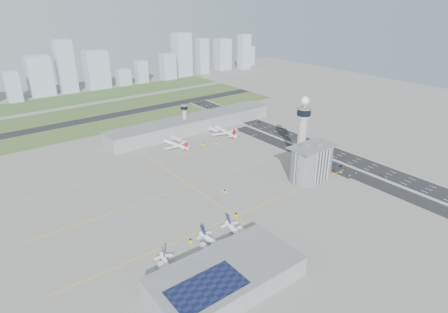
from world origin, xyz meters
TOP-DOWN VIEW (x-y plane):
  - ground at (0.00, 0.00)m, footprint 1000.00×1000.00m
  - grass_strip_0 at (-20.00, 225.00)m, footprint 480.00×50.00m
  - grass_strip_1 at (-20.00, 300.00)m, footprint 480.00×60.00m
  - grass_strip_2 at (-20.00, 380.00)m, footprint 480.00×70.00m
  - runway at (-20.00, 262.00)m, footprint 480.00×22.00m
  - highway at (115.00, 0.00)m, footprint 28.00×500.00m
  - barrier_left at (101.00, 0.00)m, footprint 0.60×500.00m
  - barrier_right at (129.00, 0.00)m, footprint 0.60×500.00m
  - landside_road at (90.00, -10.00)m, footprint 18.00×260.00m
  - parking_lot at (88.00, -22.00)m, footprint 20.00×44.00m
  - taxiway_line_h_0 at (-40.00, -30.00)m, footprint 260.00×0.60m
  - taxiway_line_h_1 at (-40.00, 30.00)m, footprint 260.00×0.60m
  - taxiway_line_h_2 at (-40.00, 90.00)m, footprint 260.00×0.60m
  - taxiway_line_v at (-40.00, 30.00)m, footprint 0.60×260.00m
  - control_tower at (72.00, 8.00)m, footprint 14.00×14.00m
  - secondary_tower at (30.00, 150.00)m, footprint 8.60×8.60m
  - admin_building at (51.99, -22.00)m, footprint 42.00×24.00m
  - terminal_pier at (40.00, 148.00)m, footprint 210.00×32.00m
  - near_terminal at (-88.07, -82.02)m, footprint 84.00×42.00m
  - airplane_near_a at (-109.57, -55.70)m, footprint 38.27×41.64m
  - airplane_near_b at (-71.78, -53.70)m, footprint 33.80×38.62m
  - airplane_near_c at (-55.25, -55.85)m, footprint 39.50×44.35m
  - airplane_far_a at (-4.63, 113.22)m, footprint 37.76×41.89m
  - airplane_far_b at (60.95, 113.05)m, footprint 38.49×44.39m
  - jet_bridge_near_0 at (-113.00, -61.00)m, footprint 5.39×14.31m
  - jet_bridge_near_1 at (-83.00, -61.00)m, footprint 5.39×14.31m
  - jet_bridge_near_2 at (-53.00, -61.00)m, footprint 5.39×14.31m
  - jet_bridge_far_0 at (2.00, 132.00)m, footprint 5.39×14.31m
  - jet_bridge_far_1 at (52.00, 132.00)m, footprint 5.39×14.31m
  - tug_0 at (-106.85, -38.79)m, footprint 4.44×4.11m
  - tug_1 at (-81.86, -35.59)m, footprint 3.03×3.52m
  - tug_2 at (-38.08, -29.35)m, footprint 3.86×3.69m
  - tug_3 at (-23.19, 3.83)m, footprint 2.36×3.39m
  - tug_4 at (22.53, 101.16)m, footprint 4.37×4.28m
  - tug_5 at (36.32, 95.11)m, footprint 3.87×3.80m
  - car_lot_0 at (84.04, -40.33)m, footprint 3.48×1.79m
  - car_lot_1 at (82.77, -32.28)m, footprint 3.65×1.77m
  - car_lot_2 at (81.97, -25.46)m, footprint 4.37×2.27m
  - car_lot_3 at (82.70, -18.19)m, footprint 4.15×1.94m
  - car_lot_4 at (82.98, -12.41)m, footprint 4.03×2.05m
  - car_lot_5 at (82.90, -4.38)m, footprint 3.82×1.65m
  - car_lot_6 at (92.79, -41.35)m, footprint 4.83×2.57m
  - car_lot_7 at (93.83, -31.24)m, footprint 4.10×1.85m
  - car_lot_8 at (93.84, -23.78)m, footprint 3.73×1.50m
  - car_lot_9 at (92.09, -17.77)m, footprint 3.92×1.68m
  - car_lot_10 at (93.16, -11.99)m, footprint 4.46×2.58m
  - car_lot_11 at (92.87, -6.89)m, footprint 4.05×1.66m
  - car_hw_0 at (107.18, -58.76)m, footprint 1.68×3.70m
  - car_hw_1 at (115.05, 41.39)m, footprint 1.73×3.80m
  - car_hw_2 at (122.59, 120.84)m, footprint 2.18×4.30m
  - car_hw_4 at (107.72, 182.33)m, footprint 1.85×3.84m
  - skyline_bldg_6 at (-102.68, 417.90)m, footprint 20.04×16.03m
  - skyline_bldg_7 at (-59.44, 436.89)m, footprint 35.76×28.61m
  - skyline_bldg_8 at (-19.42, 431.56)m, footprint 26.33×21.06m
  - skyline_bldg_9 at (30.27, 432.32)m, footprint 36.96×29.57m
  - skyline_bldg_10 at (73.27, 423.68)m, footprint 23.01×18.41m
  - skyline_bldg_11 at (108.28, 423.34)m, footprint 20.22×16.18m
  - skyline_bldg_12 at (162.17, 421.29)m, footprint 26.14×20.92m
  - skyline_bldg_13 at (201.27, 433.27)m, footprint 32.26×25.81m
  - skyline_bldg_14 at (244.74, 426.38)m, footprint 21.59×17.28m
  - skyline_bldg_15 at (302.83, 435.54)m, footprint 30.25×24.20m
  - skyline_bldg_16 at (345.49, 415.96)m, footprint 23.04×18.43m
  - skyline_bldg_17 at (382.05, 443.29)m, footprint 22.64×18.11m

SIDE VIEW (x-z plane):
  - ground at x=0.00m, z-range 0.00..0.00m
  - taxiway_line_h_0 at x=-40.00m, z-range 0.00..0.01m
  - taxiway_line_h_1 at x=-40.00m, z-range 0.00..0.01m
  - taxiway_line_h_2 at x=-40.00m, z-range 0.00..0.01m
  - taxiway_line_v at x=-40.00m, z-range 0.00..0.01m
  - grass_strip_0 at x=-20.00m, z-range 0.00..0.08m
  - grass_strip_1 at x=-20.00m, z-range 0.00..0.08m
  - grass_strip_2 at x=-20.00m, z-range 0.00..0.08m
  - landside_road at x=90.00m, z-range 0.00..0.08m
  - highway at x=115.00m, z-range 0.00..0.10m
  - parking_lot at x=88.00m, z-range 0.00..0.10m
  - runway at x=-20.00m, z-range 0.01..0.11m
  - car_lot_0 at x=84.04m, z-range 0.00..1.13m
  - car_lot_1 at x=82.77m, z-range 0.00..1.15m
  - car_hw_2 at x=122.59m, z-range 0.00..1.16m
  - car_lot_7 at x=93.83m, z-range 0.00..1.17m
  - car_lot_10 at x=93.16m, z-range 0.00..1.17m
  - car_lot_3 at x=82.70m, z-range 0.00..1.17m
  - car_lot_11 at x=92.87m, z-range 0.00..1.17m
  - car_lot_2 at x=81.97m, z-range 0.00..1.18m
  - barrier_left at x=101.00m, z-range 0.00..1.20m
  - barrier_right at x=129.00m, z-range 0.00..1.20m
  - car_hw_1 at x=115.05m, z-range 0.00..1.21m
  - car_lot_5 at x=82.90m, z-range 0.00..1.22m
  - car_hw_0 at x=107.18m, z-range 0.00..1.23m
  - car_lot_9 at x=92.09m, z-range 0.00..1.26m
  - car_hw_4 at x=107.72m, z-range 0.00..1.27m
  - car_lot_8 at x=93.84m, z-range 0.00..1.27m
  - car_lot_6 at x=92.79m, z-range 0.00..1.29m
  - car_lot_4 at x=82.98m, z-range 0.00..1.32m
  - tug_1 at x=-81.86m, z-range 0.00..1.72m
  - tug_2 at x=-38.08m, z-range 0.00..1.85m
  - tug_5 at x=36.32m, z-range 0.00..1.87m
  - tug_3 at x=-23.19m, z-range 0.00..1.95m
  - tug_4 at x=22.53m, z-range 0.00..2.11m
  - tug_0 at x=-106.85m, z-range 0.00..2.13m
  - jet_bridge_near_0 at x=-113.00m, z-range 0.00..5.70m
  - jet_bridge_near_1 at x=-83.00m, z-range 0.00..5.70m
  - jet_bridge_near_2 at x=-53.00m, z-range 0.00..5.70m
  - jet_bridge_far_0 at x=2.00m, z-range 0.00..5.70m
  - jet_bridge_far_1 at x=52.00m, z-range 0.00..5.70m
  - airplane_near_a at x=-109.57m, z-range 0.00..9.64m
  - airplane_near_b at x=-71.78m, z-range 0.00..10.02m
  - airplane_far_a at x=-4.63m, z-range 0.00..10.12m
  - airplane_near_c at x=-55.25m, z-range 0.00..11.03m
  - airplane_far_b at x=60.95m, z-range 0.00..11.80m
  - near_terminal at x=-88.07m, z-range -0.07..12.93m
  - terminal_pier at x=40.00m, z-range 0.00..15.80m
  - skyline_bldg_10 at x=73.27m, z-range 0.00..27.75m
  - admin_building at x=51.99m, z-range -1.45..32.05m
  - secondary_tower at x=30.00m, z-range 2.85..34.75m
  - skyline_bldg_11 at x=108.28m, z-range 0.00..38.97m
  - skyline_bldg_17 at x=382.05m, z-range 0.00..41.06m
  - skyline_bldg_6 at x=-102.68m, z-range 0.00..45.20m
  - skyline_bldg_12 at x=162.17m, z-range 0.00..46.89m
  - skyline_bldg_7 at x=-59.44m, z-range 0.00..61.22m
  - skyline_bldg_9 at x=30.27m, z-range 0.00..62.11m
  - skyline_bldg_15 at x=302.83m, z-range 0.00..63.40m
  - skyline_bldg_14 at x=244.74m, z-range 0.00..68.75m
  - control_tower at x=72.00m, z-range 2.79..67.29m
  - skyline_bldg_16 at x=345.49m, z-range 0.00..71.56m
  - skyline_bldg_13 at x=201.27m, z-range 0.00..81.20m
  - skyline_bldg_8 at x=-19.42m, z-range 0.00..83.39m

